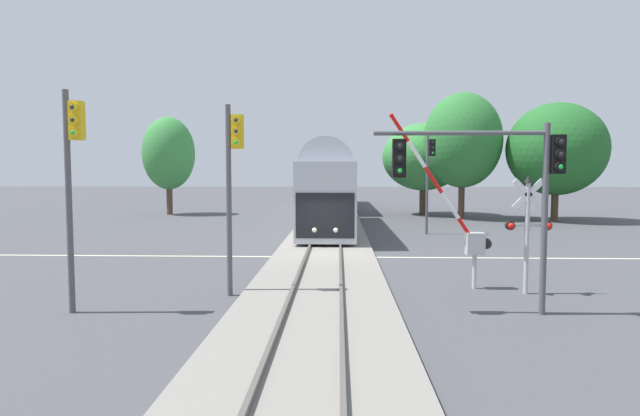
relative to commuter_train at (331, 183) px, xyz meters
The scene contains 14 objects.
ground_plane 21.10m from the commuter_train, 90.01° to the right, with size 220.00×220.00×0.00m, color #47474C.
road_centre_stripe 21.10m from the commuter_train, 90.01° to the right, with size 44.00×0.20×0.01m.
railway_track 21.09m from the commuter_train, 90.01° to the right, with size 4.40×80.00×0.32m.
commuter_train is the anchor object (origin of this frame).
crossing_gate_near 27.35m from the commuter_train, 80.11° to the right, with size 3.29×0.40×5.58m.
crossing_signal_mast 28.36m from the commuter_train, 77.01° to the right, with size 1.36×0.44×3.63m.
traffic_signal_near_left 30.90m from the commuter_train, 101.76° to the right, with size 0.53×0.38×5.85m.
traffic_signal_near_right 30.32m from the commuter_train, 81.16° to the right, with size 4.89×0.38×4.98m.
traffic_signal_median 28.31m from the commuter_train, 95.08° to the right, with size 0.53×0.38×5.71m.
traffic_signal_far_side 13.75m from the commuter_train, 63.81° to the right, with size 0.53×0.38×5.98m.
pine_left_background 14.56m from the commuter_train, behind, with size 4.51×4.51×8.53m.
oak_far_right 11.12m from the commuter_train, ahead, with size 6.14×6.14×9.99m.
elm_centre_background 8.53m from the commuter_train, 14.47° to the left, with size 7.07×7.07×7.96m.
maple_right_background 17.65m from the commuter_train, 10.98° to the right, with size 7.33×7.33×8.96m.
Camera 1 is at (0.64, -22.61, 3.72)m, focal length 29.18 mm.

